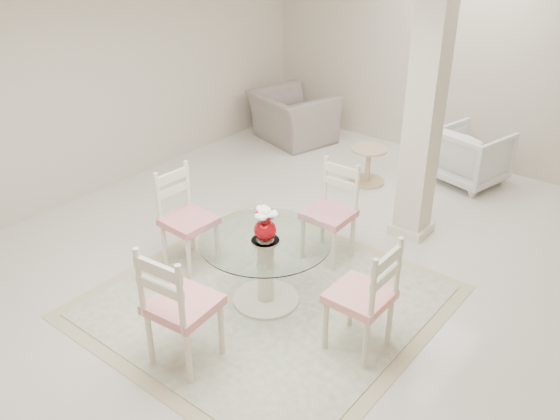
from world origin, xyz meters
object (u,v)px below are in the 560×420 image
Objects in this scene: column at (425,112)px; dining_chair_west at (183,211)px; red_vase at (265,225)px; dining_chair_east at (369,291)px; side_table at (368,167)px; dining_table at (266,271)px; dining_chair_south at (175,300)px; armchair_white at (471,156)px; dining_chair_north at (333,204)px; recliner_taupe at (292,117)px.

column is 2.46× the size of dining_chair_west.
red_vase is 1.04m from dining_chair_east.
dining_chair_west is (-2.04, 0.02, -0.01)m from dining_chair_east.
side_table is (-0.59, 2.71, -0.58)m from red_vase.
column is 2.39× the size of dining_table.
column is 9.20× the size of red_vase.
dining_chair_east is 0.95× the size of dining_chair_south.
dining_table is at bearing -87.68° from dining_chair_west.
armchair_white is at bearing -19.04° from dining_chair_west.
dining_chair_north is (0.00, 1.02, 0.24)m from dining_table.
dining_chair_south is at bearing -89.94° from dining_table.
red_vase is 0.27× the size of dining_chair_west.
column is 2.49× the size of dining_chair_north.
dining_chair_east is (1.02, -0.01, 0.26)m from dining_table.
dining_chair_east is 1.03× the size of dining_chair_north.
dining_chair_north reaches higher than recliner_taupe.
dining_chair_south is 4.58m from armchair_white.
column is at bearing -103.68° from dining_chair_south.
dining_table is 1.45× the size of armchair_white.
side_table is (-0.99, -0.82, -0.14)m from armchair_white.
dining_table is (-0.42, -1.93, -1.02)m from column.
dining_chair_east is (0.60, -1.94, -0.76)m from column.
recliner_taupe is (-2.24, 3.29, -0.44)m from red_vase.
recliner_taupe is 2.35× the size of side_table.
dining_chair_south is (-0.42, -2.96, -0.73)m from column.
dining_chair_south reaches higher than dining_chair_west.
dining_chair_east is 3.60m from armchair_white.
recliner_taupe is at bearing -135.37° from dining_chair_east.
recliner_taupe reaches higher than dining_table.
dining_chair_south is 3.80m from side_table.
column is 3.48× the size of armchair_white.
side_table is at bearing 108.11° from dining_chair_north.
red_vase reaches higher than recliner_taupe.
dining_chair_east is at bearing 113.36° from armchair_white.
armchair_white is at bearing 79.81° from dining_chair_north.
dining_chair_west is 1.46m from dining_chair_south.
armchair_white is at bearing 39.78° from side_table.
column reaches higher than recliner_taupe.
side_table is at bearing 142.74° from column.
dining_chair_south reaches higher than recliner_taupe.
dining_chair_north reaches higher than dining_table.
dining_chair_west is 3.50m from recliner_taupe.
dining_chair_north is at bearing 150.67° from recliner_taupe.
dining_table is 1.01× the size of dining_chair_east.
dining_chair_north is 3.19m from recliner_taupe.
red_vase is 0.27× the size of dining_chair_north.
dining_chair_north is (-0.42, -0.91, -0.78)m from column.
dining_chair_south is at bearing -132.51° from dining_chair_west.
dining_chair_west is 3.80m from armchair_white.
dining_chair_east reaches higher than red_vase.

